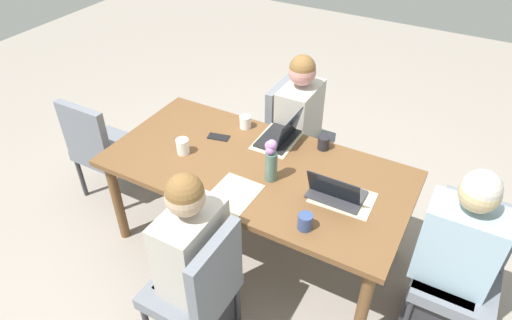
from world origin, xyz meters
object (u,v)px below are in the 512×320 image
object	(u,v)px
chair_head_left_left_mid	(463,264)
laptop_head_left_left_mid	(336,192)
person_near_left_near	(298,135)
chair_head_right_right_near	(101,145)
coffee_mug_near_left	(305,222)
chair_near_left_near	(292,131)
phone_black	(218,137)
laptop_near_left_near	(281,136)
coffee_mug_centre_left	(183,146)
flower_vase	(271,159)
coffee_mug_centre_right	(245,122)
person_far_left_far	(195,270)
coffee_mug_near_right	(324,143)
dining_table	(256,175)
person_head_left_left_mid	(450,266)
chair_far_left_far	(200,286)

from	to	relation	value
chair_head_left_left_mid	laptop_head_left_left_mid	distance (m)	0.82
person_near_left_near	chair_head_right_right_near	bearing A→B (deg)	33.02
person_near_left_near	coffee_mug_near_left	size ratio (longest dim) A/B	12.60
chair_near_left_near	person_near_left_near	distance (m)	0.10
chair_near_left_near	phone_black	distance (m)	0.74
person_near_left_near	laptop_near_left_near	world-z (taller)	person_near_left_near
laptop_head_left_left_mid	coffee_mug_centre_left	size ratio (longest dim) A/B	3.01
flower_vase	coffee_mug_centre_right	size ratio (longest dim) A/B	3.18
chair_near_left_near	chair_head_left_left_mid	size ratio (longest dim) A/B	1.00
flower_vase	laptop_head_left_left_mid	world-z (taller)	flower_vase
coffee_mug_centre_right	person_far_left_far	bearing A→B (deg)	105.95
chair_head_right_right_near	coffee_mug_near_right	world-z (taller)	chair_head_right_right_near
person_far_left_far	flower_vase	size ratio (longest dim) A/B	4.09
dining_table	coffee_mug_near_left	xyz separation A→B (m)	(-0.50, 0.35, 0.12)
laptop_head_left_left_mid	flower_vase	bearing A→B (deg)	3.90
coffee_mug_near_right	coffee_mug_centre_left	distance (m)	0.94
person_near_left_near	person_head_left_left_mid	distance (m)	1.51
chair_head_left_left_mid	laptop_head_left_left_mid	bearing A→B (deg)	5.54
chair_near_left_near	laptop_near_left_near	distance (m)	0.55
coffee_mug_near_left	chair_head_right_right_near	bearing A→B (deg)	-7.83
laptop_near_left_near	coffee_mug_centre_right	size ratio (longest dim) A/B	3.49
person_head_left_left_mid	coffee_mug_centre_right	size ratio (longest dim) A/B	13.02
dining_table	chair_far_left_far	distance (m)	0.83
coffee_mug_centre_left	laptop_near_left_near	bearing A→B (deg)	-138.98
person_near_left_near	chair_head_right_right_near	world-z (taller)	person_near_left_near
person_near_left_near	coffee_mug_near_left	distance (m)	1.23
person_far_left_far	flower_vase	xyz separation A→B (m)	(-0.11, -0.69, 0.36)
chair_near_left_near	laptop_head_left_left_mid	world-z (taller)	laptop_head_left_left_mid
chair_head_left_left_mid	phone_black	size ratio (longest dim) A/B	6.00
person_head_left_left_mid	coffee_mug_centre_left	bearing A→B (deg)	2.25
coffee_mug_centre_right	phone_black	distance (m)	0.23
chair_far_left_far	laptop_near_left_near	world-z (taller)	laptop_near_left_near
person_head_left_left_mid	coffee_mug_centre_right	distance (m)	1.62
chair_head_left_left_mid	coffee_mug_near_right	distance (m)	1.11
chair_far_left_far	coffee_mug_near_left	distance (m)	0.67
person_near_left_near	laptop_head_left_left_mid	bearing A→B (deg)	127.08
laptop_head_left_left_mid	phone_black	size ratio (longest dim) A/B	2.13
chair_far_left_far	coffee_mug_near_right	world-z (taller)	chair_far_left_far
chair_near_left_near	phone_black	world-z (taller)	chair_near_left_near
chair_near_left_near	person_far_left_far	world-z (taller)	person_far_left_far
flower_vase	coffee_mug_centre_left	xyz separation A→B (m)	(0.64, 0.04, -0.10)
laptop_near_left_near	coffee_mug_centre_right	world-z (taller)	laptop_near_left_near
person_near_left_near	laptop_head_left_left_mid	distance (m)	1.00
person_near_left_near	person_far_left_far	bearing A→B (deg)	92.31
dining_table	chair_near_left_near	world-z (taller)	chair_near_left_near
chair_near_left_near	coffee_mug_near_left	xyz separation A→B (m)	(-0.60, 1.15, 0.28)
chair_head_left_left_mid	coffee_mug_centre_left	bearing A→B (deg)	4.52
laptop_near_left_near	chair_head_right_right_near	bearing A→B (deg)	18.06
coffee_mug_near_right	dining_table	bearing A→B (deg)	52.36
laptop_near_left_near	laptop_head_left_left_mid	size ratio (longest dim) A/B	1.00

